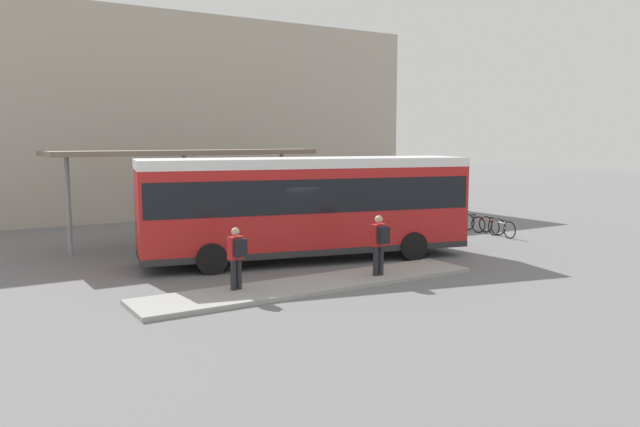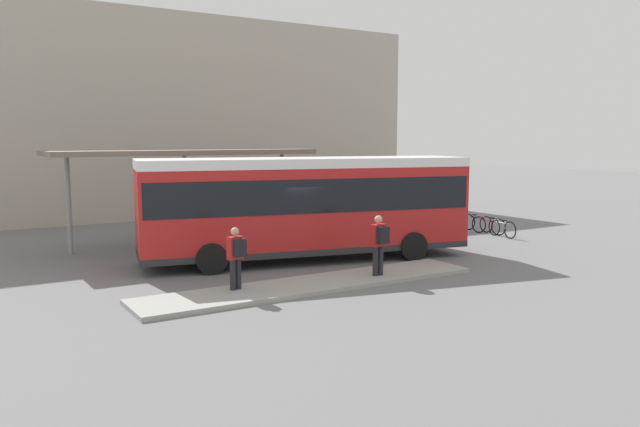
{
  "view_description": "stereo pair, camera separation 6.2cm",
  "coord_description": "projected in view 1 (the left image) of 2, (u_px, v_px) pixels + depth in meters",
  "views": [
    {
      "loc": [
        -10.27,
        -17.34,
        3.96
      ],
      "look_at": [
        0.53,
        0.0,
        1.51
      ],
      "focal_mm": 35.0,
      "sensor_mm": 36.0,
      "label": 1
    },
    {
      "loc": [
        -10.22,
        -17.37,
        3.96
      ],
      "look_at": [
        0.53,
        0.0,
        1.51
      ],
      "focal_mm": 35.0,
      "sensor_mm": 36.0,
      "label": 2
    }
  ],
  "objects": [
    {
      "name": "city_bus",
      "position": [
        306.0,
        201.0,
        20.25
      ],
      "size": [
        10.93,
        4.76,
        3.35
      ],
      "rotation": [
        0.0,
        0.0,
        -0.22
      ],
      "color": "red",
      "rests_on": "ground_plane"
    },
    {
      "name": "curb_island",
      "position": [
        314.0,
        284.0,
        16.78
      ],
      "size": [
        9.81,
        1.8,
        0.12
      ],
      "color": "#9E9E99",
      "rests_on": "ground_plane"
    },
    {
      "name": "pedestrian_companion",
      "position": [
        380.0,
        241.0,
        17.5
      ],
      "size": [
        0.43,
        0.44,
        1.71
      ],
      "rotation": [
        0.0,
        0.0,
        1.61
      ],
      "color": "#232328",
      "rests_on": "curb_island"
    },
    {
      "name": "potted_planter_far_side",
      "position": [
        302.0,
        226.0,
        23.46
      ],
      "size": [
        0.84,
        0.84,
        1.33
      ],
      "color": "slate",
      "rests_on": "ground_plane"
    },
    {
      "name": "bicycle_white",
      "position": [
        502.0,
        228.0,
        25.24
      ],
      "size": [
        0.48,
        1.66,
        0.72
      ],
      "rotation": [
        0.0,
        0.0,
        1.43
      ],
      "color": "black",
      "rests_on": "ground_plane"
    },
    {
      "name": "station_building",
      "position": [
        146.0,
        120.0,
        36.55
      ],
      "size": [
        26.44,
        13.64,
        10.13
      ],
      "color": "#B2A899",
      "rests_on": "ground_plane"
    },
    {
      "name": "bicycle_red",
      "position": [
        488.0,
        225.0,
        26.03
      ],
      "size": [
        0.48,
        1.66,
        0.72
      ],
      "rotation": [
        0.0,
        0.0,
        1.72
      ],
      "color": "black",
      "rests_on": "ground_plane"
    },
    {
      "name": "station_shelter",
      "position": [
        184.0,
        154.0,
        23.13
      ],
      "size": [
        9.69,
        2.98,
        3.56
      ],
      "color": "#706656",
      "rests_on": "ground_plane"
    },
    {
      "name": "potted_planter_near_shelter",
      "position": [
        202.0,
        236.0,
        21.23
      ],
      "size": [
        0.86,
        0.86,
        1.27
      ],
      "color": "slate",
      "rests_on": "ground_plane"
    },
    {
      "name": "pedestrian_waiting",
      "position": [
        237.0,
        254.0,
        15.84
      ],
      "size": [
        0.43,
        0.47,
        1.61
      ],
      "rotation": [
        0.0,
        0.0,
        1.79
      ],
      "color": "#232328",
      "rests_on": "curb_island"
    },
    {
      "name": "ground_plane",
      "position": [
        306.0,
        260.0,
        20.48
      ],
      "size": [
        120.0,
        120.0,
        0.0
      ],
      "primitive_type": "plane",
      "color": "slate"
    },
    {
      "name": "bicycle_blue",
      "position": [
        477.0,
        223.0,
        26.87
      ],
      "size": [
        0.48,
        1.66,
        0.72
      ],
      "rotation": [
        0.0,
        0.0,
        -1.5
      ],
      "color": "black",
      "rests_on": "ground_plane"
    }
  ]
}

